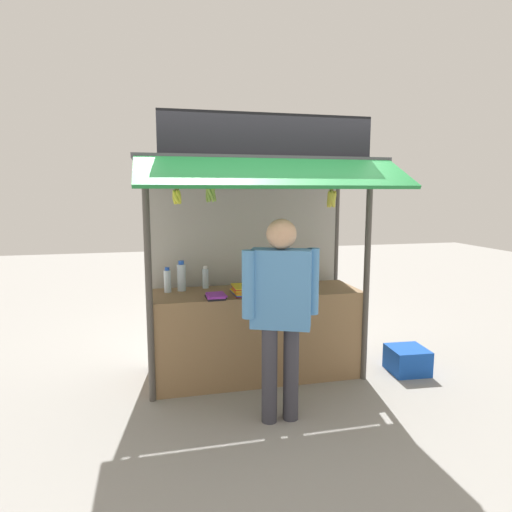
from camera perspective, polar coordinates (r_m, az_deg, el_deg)
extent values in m
plane|color=gray|center=(4.66, 0.00, -15.23)|extent=(20.00, 20.00, 0.00)
cube|color=olive|center=(4.50, 0.00, -10.05)|extent=(2.06, 0.65, 0.89)
cylinder|color=#4C4742|center=(3.92, -13.77, -3.65)|extent=(0.06, 0.06, 2.13)
cylinder|color=#4C4742|center=(4.40, 14.20, -2.37)|extent=(0.06, 0.06, 2.13)
cylinder|color=#4C4742|center=(4.66, -13.70, -1.76)|extent=(0.06, 0.06, 2.13)
cylinder|color=#4C4742|center=(5.08, 10.28, -0.85)|extent=(0.06, 0.06, 2.13)
cube|color=#B7B2A8|center=(4.77, -1.19, -1.61)|extent=(2.02, 0.04, 2.08)
cube|color=#3F3F44|center=(4.24, 0.14, 12.22)|extent=(2.26, 0.96, 0.04)
cube|color=#1E7A38|center=(3.53, 2.92, 10.78)|extent=(2.22, 0.51, 0.26)
cube|color=black|center=(3.84, 1.67, 15.54)|extent=(1.86, 0.04, 0.35)
cylinder|color=#59544C|center=(3.87, 1.46, 11.11)|extent=(1.96, 0.02, 0.02)
cylinder|color=silver|center=(4.38, -11.43, -3.24)|extent=(0.07, 0.07, 0.22)
cylinder|color=blue|center=(4.36, -11.48, -1.64)|extent=(0.05, 0.05, 0.03)
cylinder|color=silver|center=(4.52, 6.40, -2.86)|extent=(0.07, 0.07, 0.21)
cylinder|color=red|center=(4.50, 6.42, -1.39)|extent=(0.04, 0.04, 0.03)
cylinder|color=silver|center=(4.42, -9.66, -2.78)|extent=(0.08, 0.08, 0.27)
cylinder|color=blue|center=(4.39, -9.71, -0.85)|extent=(0.05, 0.05, 0.04)
cylinder|color=silver|center=(4.51, -6.59, -2.91)|extent=(0.06, 0.06, 0.20)
cylinder|color=white|center=(4.49, -6.62, -1.48)|extent=(0.04, 0.04, 0.03)
cube|color=red|center=(4.43, 1.94, -4.33)|extent=(0.23, 0.29, 0.01)
cube|color=purple|center=(4.43, 1.95, -4.18)|extent=(0.25, 0.30, 0.01)
cube|color=blue|center=(4.43, 1.98, -4.01)|extent=(0.24, 0.30, 0.01)
cube|color=red|center=(4.43, 1.78, -3.87)|extent=(0.25, 0.30, 0.01)
cube|color=green|center=(4.42, 1.84, -3.76)|extent=(0.23, 0.29, 0.01)
cube|color=red|center=(4.22, -1.48, -4.94)|extent=(0.22, 0.29, 0.01)
cube|color=blue|center=(4.21, -1.68, -4.83)|extent=(0.20, 0.28, 0.01)
cube|color=yellow|center=(4.22, -1.72, -4.65)|extent=(0.21, 0.29, 0.01)
cube|color=orange|center=(4.20, -1.63, -4.53)|extent=(0.20, 0.29, 0.01)
cube|color=orange|center=(4.20, -1.54, -4.37)|extent=(0.22, 0.30, 0.01)
cube|color=yellow|center=(4.20, -1.55, -4.23)|extent=(0.20, 0.29, 0.01)
cube|color=red|center=(4.21, -1.72, -4.05)|extent=(0.21, 0.29, 0.01)
cube|color=yellow|center=(4.19, -1.70, -3.94)|extent=(0.19, 0.28, 0.01)
cube|color=black|center=(4.09, -5.34, -5.42)|extent=(0.17, 0.23, 0.01)
cube|color=black|center=(4.08, -5.21, -5.28)|extent=(0.17, 0.23, 0.01)
cube|color=purple|center=(4.07, -5.32, -5.18)|extent=(0.17, 0.23, 0.01)
cube|color=purple|center=(4.07, -5.17, -5.03)|extent=(0.18, 0.23, 0.01)
cylinder|color=#332D23|center=(3.77, -5.96, 10.40)|extent=(0.01, 0.01, 0.07)
cylinder|color=olive|center=(3.77, -5.94, 9.58)|extent=(0.04, 0.04, 0.04)
ellipsoid|color=#89AA43|center=(3.77, -5.60, 8.19)|extent=(0.03, 0.07, 0.17)
ellipsoid|color=#89AA43|center=(3.79, -5.64, 8.23)|extent=(0.07, 0.07, 0.17)
ellipsoid|color=#89AA43|center=(3.78, -6.07, 8.18)|extent=(0.07, 0.04, 0.17)
ellipsoid|color=#89AA43|center=(3.77, -6.34, 8.21)|extent=(0.05, 0.08, 0.17)
ellipsoid|color=#89AA43|center=(3.75, -6.22, 8.18)|extent=(0.05, 0.07, 0.17)
ellipsoid|color=#89AA43|center=(3.74, -5.97, 8.23)|extent=(0.09, 0.04, 0.17)
ellipsoid|color=#89AA43|center=(3.74, -5.59, 8.23)|extent=(0.08, 0.06, 0.17)
cylinder|color=#332D23|center=(4.06, 9.82, 9.71)|extent=(0.01, 0.01, 0.13)
cylinder|color=olive|center=(4.05, 9.79, 8.50)|extent=(0.04, 0.04, 0.04)
ellipsoid|color=#DEC742|center=(4.07, 10.08, 7.32)|extent=(0.04, 0.09, 0.16)
ellipsoid|color=#DEC742|center=(4.08, 9.79, 7.30)|extent=(0.07, 0.06, 0.16)
ellipsoid|color=#DEC742|center=(4.07, 9.51, 7.31)|extent=(0.07, 0.06, 0.16)
ellipsoid|color=#DEC742|center=(4.05, 9.53, 7.29)|extent=(0.04, 0.07, 0.16)
ellipsoid|color=#DEC742|center=(4.03, 9.76, 7.30)|extent=(0.08, 0.06, 0.16)
ellipsoid|color=#DEC742|center=(4.04, 9.98, 7.29)|extent=(0.07, 0.05, 0.16)
cylinder|color=#332D23|center=(3.74, -10.30, 9.87)|extent=(0.01, 0.01, 0.13)
cylinder|color=olive|center=(3.74, -10.27, 8.60)|extent=(0.04, 0.04, 0.04)
ellipsoid|color=yellow|center=(3.74, -9.98, 7.54)|extent=(0.04, 0.07, 0.13)
ellipsoid|color=yellow|center=(3.75, -10.17, 7.53)|extent=(0.06, 0.05, 0.13)
ellipsoid|color=yellow|center=(3.75, -10.38, 7.53)|extent=(0.06, 0.05, 0.13)
ellipsoid|color=yellow|center=(3.74, -10.55, 7.54)|extent=(0.04, 0.07, 0.13)
ellipsoid|color=yellow|center=(3.72, -10.37, 7.56)|extent=(0.08, 0.05, 0.13)
ellipsoid|color=yellow|center=(3.73, -10.03, 7.56)|extent=(0.07, 0.06, 0.13)
cylinder|color=#383842|center=(3.67, 1.76, -15.23)|extent=(0.13, 0.13, 0.79)
cylinder|color=#383842|center=(3.72, 4.56, -14.93)|extent=(0.13, 0.13, 0.79)
cube|color=#4C8CCC|center=(3.47, 3.26, -4.26)|extent=(0.51, 0.37, 0.63)
cylinder|color=#4C8CCC|center=(3.40, -1.00, -3.71)|extent=(0.10, 0.10, 0.53)
cylinder|color=#4C8CCC|center=(3.54, 7.36, -3.28)|extent=(0.10, 0.10, 0.53)
sphere|color=tan|center=(3.40, 3.32, 2.86)|extent=(0.24, 0.24, 0.24)
cube|color=#194CB2|center=(4.94, 19.07, -12.66)|extent=(0.40, 0.40, 0.26)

